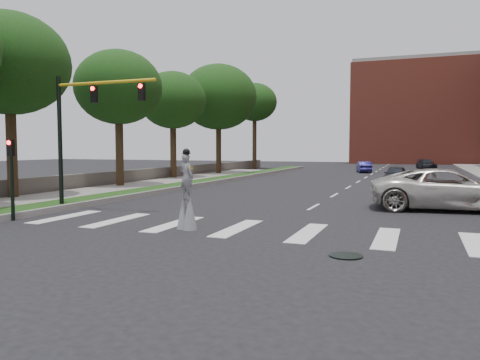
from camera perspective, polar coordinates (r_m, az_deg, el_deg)
ground_plane at (r=15.55m, az=2.77°, el=-6.81°), size 160.00×160.00×0.00m
grass_median at (r=38.26m, az=-4.26°, el=-0.19°), size 2.00×60.00×0.25m
median_curb at (r=37.82m, az=-2.82°, el=-0.21°), size 0.20×60.00×0.28m
sidewalk_left at (r=31.31m, az=-17.13°, el=-1.36°), size 4.00×60.00×0.18m
stone_wall at (r=42.58m, az=-9.82°, el=0.76°), size 0.50×56.00×1.10m
manhole at (r=12.97m, az=12.78°, el=-9.00°), size 0.90×0.90×0.04m
building_backdrop at (r=92.73m, az=21.87°, el=7.48°), size 26.00×14.00×18.00m
traffic_signal at (r=22.80m, az=-18.86°, el=6.89°), size 5.30×0.23×6.20m
secondary_signal at (r=20.60m, az=-26.07°, el=0.90°), size 0.25×0.21×3.23m
stilt_performer at (r=16.70m, az=-6.52°, el=-2.24°), size 0.82×0.64×2.88m
suv_crossing at (r=23.73m, az=24.06°, el=-1.06°), size 7.24×3.89×1.93m
car_near at (r=39.35m, az=18.45°, el=0.60°), size 1.85×4.30×1.45m
car_mid at (r=56.05m, az=14.87°, el=1.54°), size 2.25×4.11×1.28m
car_far at (r=68.23m, az=21.76°, el=1.81°), size 3.00×4.80×1.30m
tree_1 at (r=29.03m, az=-26.35°, el=12.56°), size 6.54×6.54×10.25m
tree_2 at (r=35.01m, az=-14.61°, el=10.83°), size 6.21×6.21×9.83m
tree_3 at (r=43.34m, az=-8.20°, el=9.57°), size 6.07×6.07×9.77m
tree_4 at (r=50.51m, az=-2.65°, el=10.05°), size 8.16×8.16×11.73m
tree_5 at (r=63.37m, az=1.79°, el=9.41°), size 5.98×5.98×11.50m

